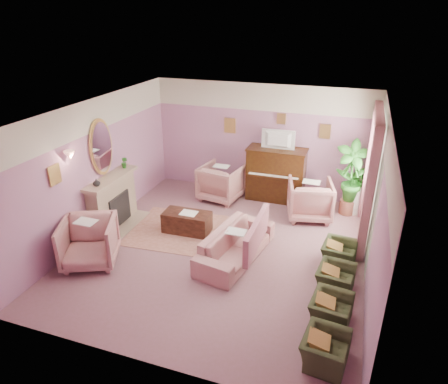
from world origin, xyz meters
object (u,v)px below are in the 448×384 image
(olive_chair_a, at_px, (326,346))
(floral_armchair_left, at_px, (221,181))
(olive_chair_b, at_px, (331,306))
(olive_chair_c, at_px, (336,275))
(television, at_px, (278,139))
(floral_armchair_right, at_px, (310,198))
(olive_chair_d, at_px, (339,250))
(sofa, at_px, (236,239))
(coffee_table, at_px, (187,222))
(side_table, at_px, (353,197))
(piano, at_px, (276,175))
(floral_armchair_front, at_px, (89,240))

(olive_chair_a, bearing_deg, floral_armchair_left, 124.22)
(olive_chair_b, height_order, olive_chair_c, same)
(television, xyz_separation_m, olive_chair_b, (1.74, -4.02, -1.31))
(floral_armchair_right, relative_size, olive_chair_d, 1.47)
(sofa, bearing_deg, television, 87.00)
(television, height_order, olive_chair_a, television)
(coffee_table, height_order, side_table, side_table)
(television, distance_m, floral_armchair_right, 1.61)
(floral_armchair_right, bearing_deg, olive_chair_b, -76.68)
(piano, xyz_separation_m, floral_armchair_front, (-2.68, -3.91, -0.15))
(sofa, xyz_separation_m, olive_chair_d, (1.89, 0.43, -0.11))
(sofa, relative_size, side_table, 2.86)
(television, bearing_deg, coffee_table, -123.25)
(sofa, relative_size, olive_chair_c, 2.97)
(floral_armchair_front, xyz_separation_m, olive_chair_c, (4.42, 0.66, -0.20))
(piano, xyz_separation_m, olive_chair_a, (1.74, -4.89, -0.36))
(sofa, bearing_deg, floral_armchair_left, 115.13)
(olive_chair_c, xyz_separation_m, side_table, (0.15, 3.18, 0.06))
(sofa, bearing_deg, coffee_table, 154.46)
(floral_armchair_left, height_order, floral_armchair_right, same)
(coffee_table, bearing_deg, television, 56.75)
(coffee_table, height_order, olive_chair_d, olive_chair_d)
(sofa, bearing_deg, olive_chair_d, 12.84)
(television, height_order, floral_armchair_right, television)
(floral_armchair_left, height_order, olive_chair_c, floral_armchair_left)
(piano, distance_m, side_table, 1.91)
(coffee_table, xyz_separation_m, olive_chair_c, (3.18, -1.01, 0.07))
(side_table, bearing_deg, olive_chair_b, -92.11)
(sofa, height_order, floral_armchair_left, floral_armchair_left)
(floral_armchair_front, bearing_deg, sofa, 22.52)
(piano, bearing_deg, floral_armchair_left, -161.04)
(floral_armchair_left, distance_m, side_table, 3.20)
(piano, xyz_separation_m, olive_chair_c, (1.74, -3.25, -0.36))
(olive_chair_b, xyz_separation_m, side_table, (0.15, 4.00, 0.06))
(television, distance_m, olive_chair_c, 3.87)
(floral_armchair_front, bearing_deg, olive_chair_d, 18.51)
(floral_armchair_right, bearing_deg, sofa, -117.20)
(olive_chair_a, distance_m, olive_chair_d, 2.46)
(olive_chair_a, bearing_deg, piano, 109.62)
(piano, relative_size, floral_armchair_right, 1.41)
(sofa, xyz_separation_m, olive_chair_c, (1.89, -0.39, -0.11))
(sofa, xyz_separation_m, olive_chair_b, (1.89, -1.21, -0.11))
(olive_chair_a, bearing_deg, olive_chair_c, 90.00)
(piano, height_order, sofa, piano)
(olive_chair_d, distance_m, side_table, 2.36)
(piano, distance_m, television, 0.95)
(olive_chair_c, relative_size, side_table, 0.96)
(floral_armchair_right, bearing_deg, olive_chair_c, -72.59)
(side_table, bearing_deg, television, 179.42)
(piano, xyz_separation_m, floral_armchair_left, (-1.28, -0.44, -0.15))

